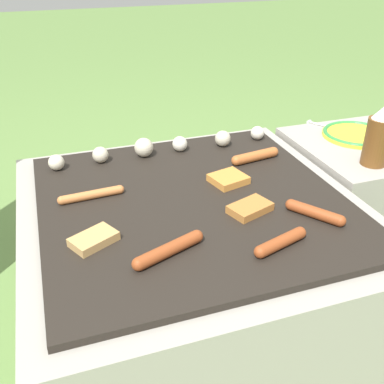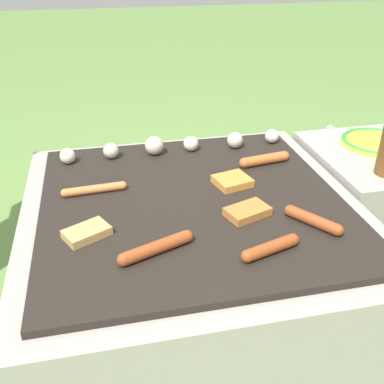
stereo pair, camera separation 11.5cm
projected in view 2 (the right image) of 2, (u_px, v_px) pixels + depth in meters
ground_plane at (192, 310)px, 1.35m from camera, size 14.00×14.00×0.00m
grill at (192, 259)px, 1.26m from camera, size 0.87×0.87×0.39m
side_ledge at (375, 205)px, 1.51m from camera, size 0.44×0.45×0.39m
sausage_mid_left at (156, 247)px, 0.95m from camera, size 0.17×0.08×0.03m
sausage_front_center at (313, 220)px, 1.05m from camera, size 0.10×0.13×0.03m
sausage_mid_right at (265, 159)px, 1.33m from camera, size 0.16×0.05×0.03m
sausage_back_center at (270, 248)px, 0.95m from camera, size 0.14×0.06×0.03m
sausage_front_left at (94, 189)px, 1.18m from camera, size 0.17×0.03×0.02m
bread_slice_right at (232, 181)px, 1.23m from camera, size 0.11×0.10×0.02m
bread_slice_center at (247, 211)px, 1.09m from camera, size 0.12×0.10×0.02m
bread_slice_left at (87, 233)px, 1.01m from camera, size 0.12×0.10×0.02m
mushroom_row at (172, 145)px, 1.40m from camera, size 0.70×0.06×0.06m
plate_colorful at (376, 142)px, 1.47m from camera, size 0.23×0.23×0.02m
fork_utensil at (347, 133)px, 1.55m from camera, size 0.10×0.16×0.01m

